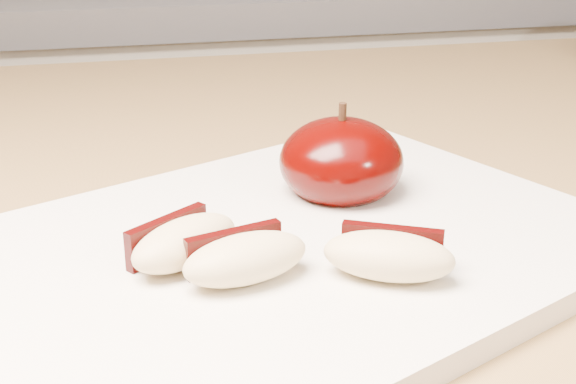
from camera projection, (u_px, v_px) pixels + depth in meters
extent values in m
cube|color=silver|center=(233.00, 268.00, 1.35)|extent=(2.40, 0.60, 0.90)
cube|color=olive|center=(376.00, 179.00, 0.56)|extent=(1.64, 0.64, 0.04)
cube|color=silver|center=(288.00, 251.00, 0.40)|extent=(0.39, 0.34, 0.01)
ellipsoid|color=black|center=(341.00, 162.00, 0.45)|extent=(0.09, 0.09, 0.05)
cylinder|color=black|center=(343.00, 112.00, 0.43)|extent=(0.00, 0.00, 0.01)
ellipsoid|color=#D7BE88|center=(185.00, 243.00, 0.37)|extent=(0.06, 0.06, 0.02)
cube|color=black|center=(167.00, 237.00, 0.37)|extent=(0.04, 0.03, 0.02)
ellipsoid|color=#D7BE88|center=(246.00, 259.00, 0.35)|extent=(0.06, 0.04, 0.02)
cube|color=black|center=(234.00, 249.00, 0.36)|extent=(0.05, 0.02, 0.02)
ellipsoid|color=#D7BE88|center=(389.00, 256.00, 0.35)|extent=(0.06, 0.05, 0.02)
cube|color=black|center=(392.00, 246.00, 0.36)|extent=(0.04, 0.03, 0.02)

